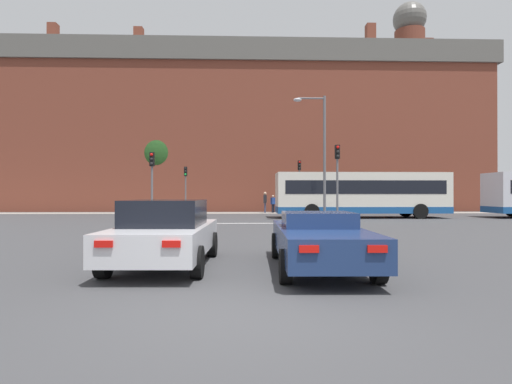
% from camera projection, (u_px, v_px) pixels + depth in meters
% --- Properties ---
extents(ground_plane, '(400.00, 400.00, 0.00)m').
position_uv_depth(ground_plane, '(240.00, 313.00, 5.50)').
color(ground_plane, '#3D3D3F').
extents(stop_line_strip, '(7.68, 0.30, 0.01)m').
position_uv_depth(stop_line_strip, '(243.00, 223.00, 22.35)').
color(stop_line_strip, silver).
rests_on(stop_line_strip, ground_plane).
extents(far_pavement, '(68.54, 2.50, 0.01)m').
position_uv_depth(far_pavement, '(243.00, 213.00, 34.59)').
color(far_pavement, gray).
rests_on(far_pavement, ground_plane).
extents(brick_civic_building, '(48.09, 12.51, 22.63)m').
position_uv_depth(brick_civic_building, '(250.00, 133.00, 43.10)').
color(brick_civic_building, brown).
rests_on(brick_civic_building, ground_plane).
extents(car_saloon_left, '(2.14, 4.49, 1.51)m').
position_uv_depth(car_saloon_left, '(166.00, 233.00, 9.12)').
color(car_saloon_left, silver).
rests_on(car_saloon_left, ground_plane).
extents(car_roadster_right, '(2.01, 4.84, 1.24)m').
position_uv_depth(car_roadster_right, '(319.00, 239.00, 8.80)').
color(car_roadster_right, navy).
rests_on(car_roadster_right, ground_plane).
extents(bus_crossing_lead, '(11.68, 2.67, 3.10)m').
position_uv_depth(bus_crossing_lead, '(361.00, 194.00, 27.50)').
color(bus_crossing_lead, silver).
rests_on(bus_crossing_lead, ground_plane).
extents(traffic_light_near_right, '(0.26, 0.31, 4.45)m').
position_uv_depth(traffic_light_near_right, '(337.00, 171.00, 22.69)').
color(traffic_light_near_right, slate).
rests_on(traffic_light_near_right, ground_plane).
extents(traffic_light_near_left, '(0.26, 0.31, 4.04)m').
position_uv_depth(traffic_light_near_left, '(152.00, 175.00, 22.79)').
color(traffic_light_near_left, slate).
rests_on(traffic_light_near_left, ground_plane).
extents(traffic_light_far_right, '(0.26, 0.31, 4.49)m').
position_uv_depth(traffic_light_far_right, '(299.00, 178.00, 33.76)').
color(traffic_light_far_right, slate).
rests_on(traffic_light_far_right, ground_plane).
extents(traffic_light_far_left, '(0.26, 0.31, 3.98)m').
position_uv_depth(traffic_light_far_left, '(186.00, 182.00, 34.04)').
color(traffic_light_far_left, slate).
rests_on(traffic_light_far_left, ground_plane).
extents(street_lamp_junction, '(1.97, 0.36, 7.57)m').
position_uv_depth(street_lamp_junction, '(319.00, 145.00, 24.02)').
color(street_lamp_junction, slate).
rests_on(street_lamp_junction, ground_plane).
extents(pedestrian_waiting, '(0.45, 0.41, 1.56)m').
position_uv_depth(pedestrian_waiting, '(273.00, 202.00, 35.04)').
color(pedestrian_waiting, black).
rests_on(pedestrian_waiting, ground_plane).
extents(pedestrian_walking_east, '(0.31, 0.44, 1.83)m').
position_uv_depth(pedestrian_walking_east, '(265.00, 200.00, 34.68)').
color(pedestrian_walking_east, '#333851').
rests_on(pedestrian_walking_east, ground_plane).
extents(pedestrian_walking_west, '(0.46, 0.38, 1.67)m').
position_uv_depth(pedestrian_walking_west, '(334.00, 202.00, 34.11)').
color(pedestrian_walking_west, '#333851').
rests_on(pedestrian_walking_west, ground_plane).
extents(tree_by_building, '(6.03, 6.03, 8.64)m').
position_uv_depth(tree_by_building, '(162.00, 156.00, 39.59)').
color(tree_by_building, '#4C3823').
rests_on(tree_by_building, ground_plane).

